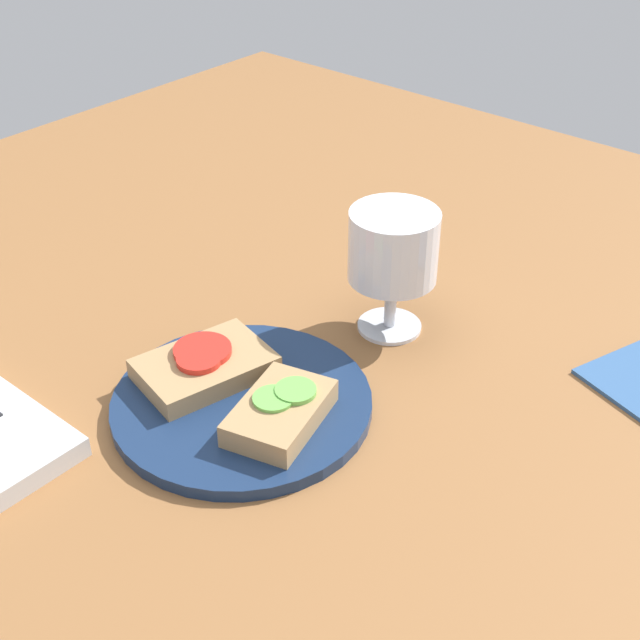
% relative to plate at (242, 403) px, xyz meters
% --- Properties ---
extents(wooden_table, '(1.40, 1.40, 0.03)m').
position_rel_plate_xyz_m(wooden_table, '(0.04, -0.02, -0.02)').
color(wooden_table, brown).
rests_on(wooden_table, ground).
extents(plate, '(0.22, 0.22, 0.01)m').
position_rel_plate_xyz_m(plate, '(0.00, 0.00, 0.00)').
color(plate, navy).
rests_on(plate, wooden_table).
extents(sandwich_with_cucumber, '(0.11, 0.08, 0.02)m').
position_rel_plate_xyz_m(sandwich_with_cucumber, '(-0.00, -0.05, 0.02)').
color(sandwich_with_cucumber, '#A88456').
rests_on(sandwich_with_cucumber, plate).
extents(sandwich_with_tomato, '(0.13, 0.10, 0.02)m').
position_rel_plate_xyz_m(sandwich_with_tomato, '(0.00, 0.05, 0.02)').
color(sandwich_with_tomato, '#A88456').
rests_on(sandwich_with_tomato, plate).
extents(wine_glass, '(0.08, 0.08, 0.12)m').
position_rel_plate_xyz_m(wine_glass, '(0.18, -0.02, 0.08)').
color(wine_glass, white).
rests_on(wine_glass, wooden_table).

